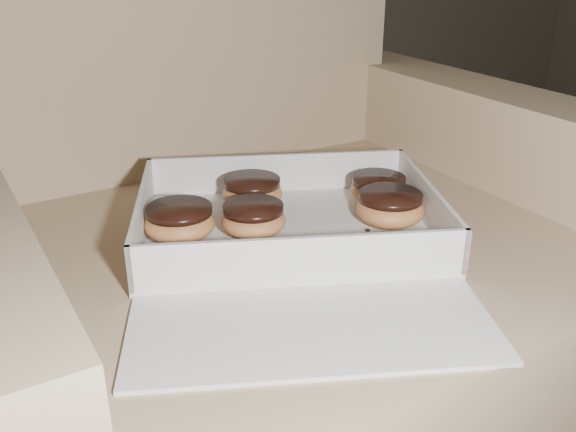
# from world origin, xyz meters

# --- Properties ---
(armchair) EXTENTS (0.92, 0.78, 0.96)m
(armchair) POSITION_xyz_m (-0.20, 1.01, 0.30)
(armchair) COLOR tan
(armchair) RESTS_ON floor
(bakery_box) EXTENTS (0.53, 0.57, 0.07)m
(bakery_box) POSITION_xyz_m (-0.22, 0.90, 0.44)
(bakery_box) COLOR white
(bakery_box) RESTS_ON armchair
(donut_a) EXTENTS (0.09, 0.09, 0.05)m
(donut_a) POSITION_xyz_m (-0.08, 0.88, 0.46)
(donut_a) COLOR #CC8147
(donut_a) RESTS_ON bakery_box
(donut_b) EXTENTS (0.09, 0.09, 0.04)m
(donut_b) POSITION_xyz_m (-0.21, 1.03, 0.46)
(donut_b) COLOR #CC8147
(donut_b) RESTS_ON bakery_box
(donut_c) EXTENTS (0.09, 0.09, 0.04)m
(donut_c) POSITION_xyz_m (-0.25, 0.94, 0.46)
(donut_c) COLOR #CC8147
(donut_c) RESTS_ON bakery_box
(donut_d) EXTENTS (0.08, 0.08, 0.04)m
(donut_d) POSITION_xyz_m (-0.05, 0.94, 0.46)
(donut_d) COLOR #CC8147
(donut_d) RESTS_ON bakery_box
(donut_e) EXTENTS (0.09, 0.09, 0.05)m
(donut_e) POSITION_xyz_m (-0.34, 0.98, 0.46)
(donut_e) COLOR #CC8147
(donut_e) RESTS_ON bakery_box
(crumb_a) EXTENTS (0.01, 0.01, 0.00)m
(crumb_a) POSITION_xyz_m (-0.08, 0.82, 0.44)
(crumb_a) COLOR black
(crumb_a) RESTS_ON bakery_box
(crumb_b) EXTENTS (0.01, 0.01, 0.00)m
(crumb_b) POSITION_xyz_m (-0.39, 0.95, 0.44)
(crumb_b) COLOR black
(crumb_b) RESTS_ON bakery_box
(crumb_c) EXTENTS (0.01, 0.01, 0.00)m
(crumb_c) POSITION_xyz_m (-0.38, 0.92, 0.44)
(crumb_c) COLOR black
(crumb_c) RESTS_ON bakery_box
(crumb_d) EXTENTS (0.01, 0.01, 0.00)m
(crumb_d) POSITION_xyz_m (-0.12, 0.87, 0.44)
(crumb_d) COLOR black
(crumb_d) RESTS_ON bakery_box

